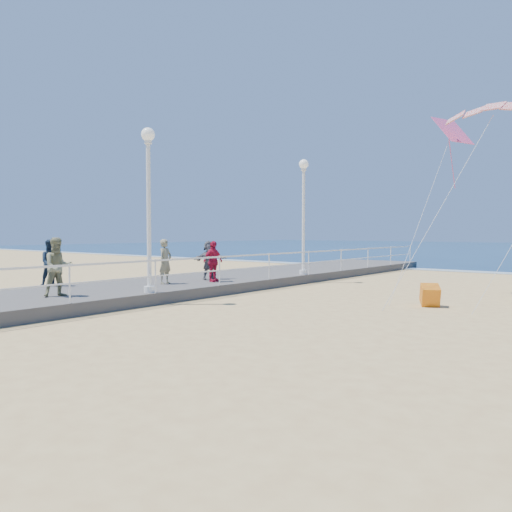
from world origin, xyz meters
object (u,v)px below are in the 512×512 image
Objects in this scene: spectator_1 at (58,267)px; lamp_post_mid at (149,192)px; spectator_5 at (209,260)px; spectator_7 at (51,263)px; spectator_3 at (213,261)px; spectator_6 at (165,262)px; box_kite at (430,297)px; lamp_post_far at (304,204)px.

lamp_post_mid is at bearing -14.99° from spectator_1.
spectator_7 is (-2.56, -5.53, 0.04)m from spectator_5.
spectator_6 is (-0.86, -1.71, 0.04)m from spectator_3.
spectator_7 reaches higher than spectator_5.
lamp_post_mid is at bearing -151.80° from spectator_6.
spectator_1 is 6.91m from spectator_5.
spectator_3 is 5.95m from spectator_7.
spectator_3 is at bearing -36.83° from spectator_6.
box_kite is (8.08, 1.52, -0.91)m from spectator_3.
spectator_1 reaches higher than spectator_7.
lamp_post_far is 11.17m from spectator_7.
lamp_post_mid is 5.00m from spectator_7.
spectator_1 is 1.06× the size of spectator_7.
spectator_7 is 13.19m from box_kite.
spectator_1 is 1.12× the size of spectator_5.
lamp_post_far is at bearing -2.87° from spectator_7.
spectator_1 is (-1.34, -2.41, -2.36)m from lamp_post_mid.
spectator_1 is at bearing -167.33° from box_kite.
spectator_1 is 11.62m from box_kite.
spectator_6 is at bearing 128.41° from lamp_post_mid.
box_kite is at bearing -80.36° from spectator_6.
lamp_post_far is 3.13× the size of spectator_6.
lamp_post_mid reaches higher than spectator_5.
box_kite is at bearing -40.97° from spectator_7.
spectator_1 reaches higher than box_kite.
spectator_5 is at bearing 156.05° from box_kite.
spectator_3 is at bearing 9.22° from spectator_1.
lamp_post_far is 3.29× the size of spectator_3.
lamp_post_far is 5.80m from spectator_3.
spectator_1 is 1.06× the size of spectator_6.
spectator_3 is 1.01× the size of spectator_5.
spectator_7 is at bearing 78.80° from spectator_1.
lamp_post_mid reaches higher than box_kite.
spectator_7 is at bearing 130.41° from spectator_6.
spectator_1 reaches higher than spectator_6.
lamp_post_far is at bearing -0.73° from spectator_5.
spectator_1 is at bearing 173.93° from spectator_6.
spectator_3 is (0.53, 6.23, -0.09)m from spectator_1.
spectator_3 is at bearing 161.32° from box_kite.
lamp_post_mid is 3.61m from spectator_6.
spectator_5 is at bearing -4.80° from spectator_7.
spectator_6 reaches higher than box_kite.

